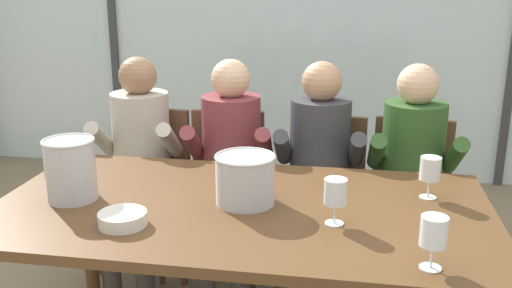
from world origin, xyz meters
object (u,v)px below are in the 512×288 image
person_maroon_top (230,157)px  chair_left_of_center (226,178)px  person_beige_jumper (138,152)px  chair_right_of_center (409,190)px  person_olive_shirt (413,166)px  tasting_bowl (123,219)px  wine_glass_by_left_taster (335,194)px  ice_bucket_primary (245,178)px  wine_glass_center_pour (430,170)px  dining_table (241,222)px  wine_glass_near_bucket (434,234)px  chair_near_curtain (150,174)px  person_charcoal_jacket (319,162)px  ice_bucket_secondary (71,169)px  chair_center (324,185)px

person_maroon_top → chair_left_of_center: bearing=108.2°
person_beige_jumper → person_maroon_top: (0.52, -0.00, 0.00)m
chair_right_of_center → person_beige_jumper: person_beige_jumper is taller
person_olive_shirt → person_maroon_top: bearing=179.3°
chair_right_of_center → person_olive_shirt: 0.21m
chair_left_of_center → tasting_bowl: bearing=-98.3°
person_olive_shirt → wine_glass_by_left_taster: bearing=-112.6°
ice_bucket_primary → chair_right_of_center: bearing=50.7°
wine_glass_center_pour → dining_table: bearing=-164.5°
person_beige_jumper → wine_glass_near_bucket: size_ratio=6.98×
chair_near_curtain → wine_glass_near_bucket: size_ratio=5.14×
wine_glass_center_pour → person_charcoal_jacket: bearing=129.1°
chair_right_of_center → person_maroon_top: size_ratio=0.74×
ice_bucket_secondary → person_olive_shirt: bearing=30.8°
chair_left_of_center → wine_glass_near_bucket: (0.96, -1.33, 0.35)m
chair_near_curtain → person_charcoal_jacket: size_ratio=0.74×
wine_glass_by_left_taster → chair_right_of_center: bearing=70.3°
tasting_bowl → wine_glass_by_left_taster: 0.78m
person_beige_jumper → ice_bucket_secondary: (0.05, -0.85, 0.19)m
wine_glass_by_left_taster → chair_center: bearing=94.8°
wine_glass_near_bucket → chair_left_of_center: bearing=125.7°
dining_table → wine_glass_near_bucket: size_ratio=11.31×
dining_table → ice_bucket_primary: (0.01, 0.03, 0.18)m
chair_near_curtain → person_olive_shirt: (1.47, -0.13, 0.17)m
chair_left_of_center → person_maroon_top: (0.06, -0.13, 0.17)m
chair_left_of_center → person_beige_jumper: 0.51m
chair_near_curtain → chair_left_of_center: (0.45, 0.00, 0.00)m
person_beige_jumper → person_maroon_top: size_ratio=1.00×
person_beige_jumper → tasting_bowl: size_ratio=6.83×
person_beige_jumper → person_olive_shirt: (1.48, -0.00, 0.00)m
chair_left_of_center → ice_bucket_secondary: (-0.41, -0.98, 0.37)m
chair_center → person_charcoal_jacket: person_charcoal_jacket is taller
person_beige_jumper → wine_glass_center_pour: 1.60m
chair_near_curtain → chair_right_of_center: 1.47m
chair_near_curtain → chair_center: same height
chair_left_of_center → chair_right_of_center: bearing=-3.6°
chair_right_of_center → wine_glass_by_left_taster: size_ratio=5.14×
person_olive_shirt → wine_glass_near_bucket: (-0.06, -1.20, 0.18)m
chair_near_curtain → person_beige_jumper: (-0.01, -0.13, 0.17)m
tasting_bowl → person_olive_shirt: bearing=43.2°
chair_near_curtain → chair_left_of_center: same height
chair_right_of_center → ice_bucket_secondary: ice_bucket_secondary is taller
wine_glass_by_left_taster → wine_glass_center_pour: same height
chair_left_of_center → wine_glass_by_left_taster: bearing=-61.2°
tasting_bowl → wine_glass_center_pour: bearing=22.5°
dining_table → person_beige_jumper: person_beige_jumper is taller
wine_glass_by_left_taster → wine_glass_near_bucket: size_ratio=1.00×
ice_bucket_primary → wine_glass_center_pour: (0.73, 0.18, 0.01)m
person_beige_jumper → person_maroon_top: bearing=-5.7°
person_beige_jumper → person_charcoal_jacket: (1.00, -0.00, 0.00)m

